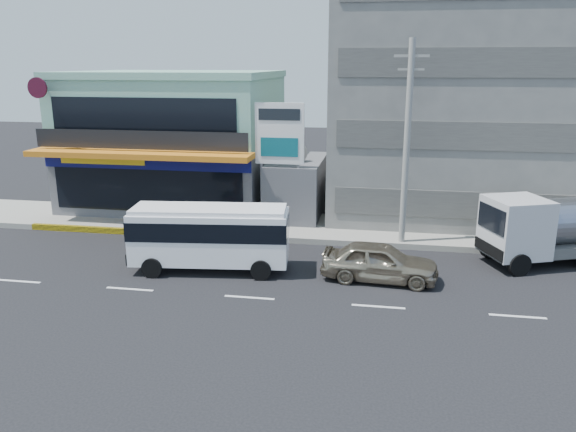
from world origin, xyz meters
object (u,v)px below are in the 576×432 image
object	(u,v)px
concrete_building	(474,96)
motorcycle_rider	(191,239)
sedan	(380,262)
shop_building	(177,143)
satellite_dish	(294,161)
billboard	(280,141)
minibus	(210,233)
tanker_truck	(564,227)
utility_pole_near	(407,144)

from	to	relation	value
concrete_building	motorcycle_rider	size ratio (longest dim) A/B	7.18
sedan	motorcycle_rider	bearing A→B (deg)	82.10
shop_building	satellite_dish	bearing A→B (deg)	-20.21
motorcycle_rider	billboard	bearing A→B (deg)	52.63
minibus	tanker_truck	world-z (taller)	tanker_truck
billboard	sedan	distance (m)	9.41
concrete_building	tanker_truck	distance (m)	10.61
satellite_dish	minibus	bearing A→B (deg)	-106.13
shop_building	billboard	world-z (taller)	shop_building
billboard	utility_pole_near	distance (m)	6.75
satellite_dish	motorcycle_rider	world-z (taller)	satellite_dish
sedan	motorcycle_rider	size ratio (longest dim) A/B	2.18
utility_pole_near	motorcycle_rider	distance (m)	11.28
motorcycle_rider	satellite_dish	bearing A→B (deg)	57.93
satellite_dish	sedan	world-z (taller)	satellite_dish
motorcycle_rider	shop_building	bearing A→B (deg)	113.21
sedan	utility_pole_near	bearing A→B (deg)	-8.44
concrete_building	utility_pole_near	world-z (taller)	concrete_building
concrete_building	sedan	bearing A→B (deg)	-112.27
minibus	motorcycle_rider	size ratio (longest dim) A/B	3.17
satellite_dish	motorcycle_rider	bearing A→B (deg)	-122.07
concrete_building	motorcycle_rider	bearing A→B (deg)	-143.44
billboard	utility_pole_near	world-z (taller)	utility_pole_near
satellite_dish	sedan	bearing A→B (deg)	-58.95
minibus	satellite_dish	bearing A→B (deg)	73.87
concrete_building	tanker_truck	xyz separation A→B (m)	(3.15, -8.62, -5.31)
shop_building	utility_pole_near	xyz separation A→B (m)	(14.00, -6.55, 1.15)
motorcycle_rider	minibus	bearing A→B (deg)	-50.06
shop_building	minibus	xyz separation A→B (m)	(5.60, -11.24, -2.28)
minibus	motorcycle_rider	world-z (taller)	minibus
shop_building	satellite_dish	size ratio (longest dim) A/B	8.27
satellite_dish	billboard	distance (m)	2.31
minibus	utility_pole_near	bearing A→B (deg)	29.20
sedan	motorcycle_rider	world-z (taller)	motorcycle_rider
minibus	sedan	bearing A→B (deg)	0.23
billboard	concrete_building	bearing A→B (deg)	28.92
shop_building	utility_pole_near	distance (m)	15.50
billboard	minibus	distance (m)	7.49
billboard	tanker_truck	bearing A→B (deg)	-11.69
satellite_dish	shop_building	bearing A→B (deg)	159.79
satellite_dish	minibus	world-z (taller)	satellite_dish
concrete_building	satellite_dish	bearing A→B (deg)	-158.20
concrete_building	billboard	xyz separation A→B (m)	(-10.50, -5.80, -2.07)
concrete_building	minibus	world-z (taller)	concrete_building
utility_pole_near	motorcycle_rider	bearing A→B (deg)	-164.45
shop_building	tanker_truck	world-z (taller)	shop_building
satellite_dish	minibus	size ratio (longest dim) A/B	0.21
satellite_dish	utility_pole_near	bearing A→B (deg)	-30.96
billboard	satellite_dish	bearing A→B (deg)	74.48
satellite_dish	sedan	size ratio (longest dim) A/B	0.31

